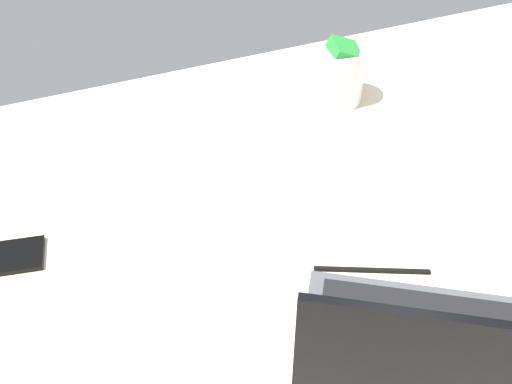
{
  "coord_description": "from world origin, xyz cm",
  "views": [
    {
      "loc": [
        41.67,
        47.73,
        87.36
      ],
      "look_at": [
        13.62,
        -19.99,
        24.0
      ],
      "focal_mm": 44.34,
      "sensor_mm": 36.0,
      "label": 1
    }
  ],
  "objects": [
    {
      "name": "bed_mattress",
      "position": [
        0.0,
        0.0,
        9.0
      ],
      "size": [
        180.0,
        140.0,
        18.0
      ],
      "primitive_type": "cube",
      "color": "beige",
      "rests_on": "ground"
    },
    {
      "name": "laptop",
      "position": [
        5.05,
        15.73,
        22.41
      ],
      "size": [
        40.19,
        37.15,
        23.0
      ],
      "rotation": [
        0.0,
        0.0,
        -0.57
      ],
      "color": "#4C4C51",
      "rests_on": "bed_mattress"
    },
    {
      "name": "snack_cup",
      "position": [
        -15.33,
        -46.57,
        23.94
      ],
      "size": [
        9.0,
        9.93,
        13.64
      ],
      "color": "silver",
      "rests_on": "bed_mattress"
    },
    {
      "name": "charger_cable",
      "position": [
        2.14,
        -3.39,
        18.3
      ],
      "size": [
        15.68,
        7.68,
        0.6
      ],
      "primitive_type": "cube",
      "rotation": [
        0.0,
        0.0,
        -0.43
      ],
      "color": "black",
      "rests_on": "bed_mattress"
    }
  ]
}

